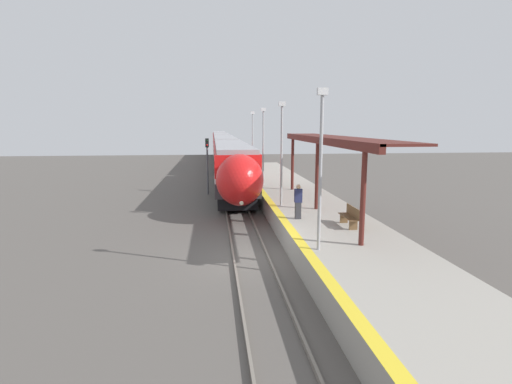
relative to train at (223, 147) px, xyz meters
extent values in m
plane|color=#56514C|center=(0.00, -43.75, -2.33)|extent=(120.00, 120.00, 0.00)
cube|color=slate|center=(-0.72, -43.75, -2.25)|extent=(0.08, 90.00, 0.15)
cube|color=slate|center=(0.72, -43.75, -2.25)|extent=(0.08, 90.00, 0.15)
cube|color=black|center=(0.00, -26.92, -1.67)|extent=(2.51, 16.64, 0.86)
cube|color=#38383D|center=(0.00, -26.92, -0.77)|extent=(2.85, 18.08, 0.94)
cube|color=white|center=(0.00, -26.92, -0.14)|extent=(2.86, 18.08, 0.32)
cube|color=red|center=(0.00, -26.92, 0.73)|extent=(2.85, 18.08, 1.42)
cube|color=black|center=(0.00, -26.92, 0.66)|extent=(2.88, 16.64, 0.78)
cube|color=#9E9EA3|center=(0.00, -26.92, 1.59)|extent=(2.56, 18.08, 0.30)
cylinder|color=black|center=(-0.72, -33.62, -1.88)|extent=(0.12, 0.89, 0.89)
cylinder|color=black|center=(0.72, -33.62, -1.88)|extent=(0.12, 0.89, 0.89)
cylinder|color=black|center=(-0.72, -31.42, -1.88)|extent=(0.12, 0.89, 0.89)
cylinder|color=black|center=(0.72, -31.42, -1.88)|extent=(0.12, 0.89, 0.89)
cylinder|color=black|center=(-0.72, -22.41, -1.88)|extent=(0.12, 0.89, 0.89)
cylinder|color=black|center=(0.72, -22.41, -1.88)|extent=(0.12, 0.89, 0.89)
cylinder|color=black|center=(-0.72, -20.21, -1.88)|extent=(0.12, 0.89, 0.89)
cylinder|color=black|center=(0.72, -20.21, -1.88)|extent=(0.12, 0.89, 0.89)
ellipsoid|color=red|center=(0.00, -37.12, 0.10)|extent=(2.73, 3.48, 2.95)
ellipsoid|color=black|center=(0.00, -37.56, 0.58)|extent=(1.99, 2.03, 1.50)
sphere|color=#F9F4CC|center=(0.00, -38.43, -0.99)|extent=(0.24, 0.24, 0.24)
cube|color=black|center=(0.00, -8.04, -1.67)|extent=(2.51, 16.64, 0.86)
cube|color=#38383D|center=(0.00, -8.04, -0.77)|extent=(2.85, 18.08, 0.94)
cube|color=white|center=(0.00, -8.04, -0.14)|extent=(2.86, 18.08, 0.32)
cube|color=red|center=(0.00, -8.04, 0.73)|extent=(2.85, 18.08, 1.42)
cube|color=black|center=(0.00, -8.04, 0.66)|extent=(2.88, 16.64, 0.78)
cube|color=#9E9EA3|center=(0.00, -8.04, 1.59)|extent=(2.56, 18.08, 0.30)
cylinder|color=black|center=(-0.72, -14.74, -1.88)|extent=(0.12, 0.89, 0.89)
cylinder|color=black|center=(0.72, -14.74, -1.88)|extent=(0.12, 0.89, 0.89)
cylinder|color=black|center=(-0.72, -12.54, -1.88)|extent=(0.12, 0.89, 0.89)
cylinder|color=black|center=(0.72, -12.54, -1.88)|extent=(0.12, 0.89, 0.89)
cylinder|color=black|center=(-0.72, -3.53, -1.88)|extent=(0.12, 0.89, 0.89)
cylinder|color=black|center=(0.72, -3.53, -1.88)|extent=(0.12, 0.89, 0.89)
cylinder|color=black|center=(-0.72, -1.33, -1.88)|extent=(0.12, 0.89, 0.89)
cylinder|color=black|center=(0.72, -1.33, -1.88)|extent=(0.12, 0.89, 0.89)
cube|color=black|center=(0.00, 10.85, -1.67)|extent=(2.51, 16.64, 0.86)
cube|color=#38383D|center=(0.00, 10.85, -0.77)|extent=(2.85, 18.08, 0.94)
cube|color=white|center=(0.00, 10.85, -0.14)|extent=(2.86, 18.08, 0.32)
cube|color=red|center=(0.00, 10.85, 0.73)|extent=(2.85, 18.08, 1.42)
cube|color=black|center=(0.00, 10.85, 0.66)|extent=(2.88, 16.64, 0.78)
cube|color=#9E9EA3|center=(0.00, 10.85, 1.59)|extent=(2.56, 18.08, 0.30)
cylinder|color=black|center=(-0.72, 4.14, -1.88)|extent=(0.12, 0.89, 0.89)
cylinder|color=black|center=(0.72, 4.14, -1.88)|extent=(0.12, 0.89, 0.89)
cylinder|color=black|center=(-0.72, 6.34, -1.88)|extent=(0.12, 0.89, 0.89)
cylinder|color=black|center=(0.72, 6.34, -1.88)|extent=(0.12, 0.89, 0.89)
cylinder|color=black|center=(-0.72, 15.35, -1.88)|extent=(0.12, 0.89, 0.89)
cylinder|color=black|center=(0.72, 15.35, -1.88)|extent=(0.12, 0.89, 0.89)
cylinder|color=black|center=(-0.72, 17.55, -1.88)|extent=(0.12, 0.89, 0.89)
cylinder|color=black|center=(0.72, 17.55, -1.88)|extent=(0.12, 0.89, 0.89)
cube|color=black|center=(0.00, 29.73, -1.67)|extent=(2.51, 16.64, 0.86)
cube|color=#38383D|center=(0.00, 29.73, -0.77)|extent=(2.85, 18.08, 0.94)
cube|color=white|center=(0.00, 29.73, -0.14)|extent=(2.86, 18.08, 0.32)
cube|color=red|center=(0.00, 29.73, 0.73)|extent=(2.85, 18.08, 1.42)
cube|color=black|center=(0.00, 29.73, 0.66)|extent=(2.88, 16.64, 0.78)
cube|color=#9E9EA3|center=(0.00, 29.73, 1.59)|extent=(2.56, 18.08, 0.30)
cylinder|color=black|center=(-0.72, 23.02, -1.88)|extent=(0.12, 0.89, 0.89)
cylinder|color=black|center=(0.72, 23.02, -1.88)|extent=(0.12, 0.89, 0.89)
cylinder|color=black|center=(-0.72, 25.22, -1.88)|extent=(0.12, 0.89, 0.89)
cylinder|color=black|center=(0.72, 25.22, -1.88)|extent=(0.12, 0.89, 0.89)
cylinder|color=black|center=(-0.72, 34.24, -1.88)|extent=(0.12, 0.89, 0.89)
cylinder|color=black|center=(0.72, 34.24, -1.88)|extent=(0.12, 0.89, 0.89)
cylinder|color=black|center=(-0.72, 36.44, -1.88)|extent=(0.12, 0.89, 0.89)
cylinder|color=black|center=(0.72, 36.44, -1.88)|extent=(0.12, 0.89, 0.89)
cube|color=#9E998E|center=(3.93, -43.75, -1.81)|extent=(4.63, 64.00, 1.04)
cube|color=yellow|center=(1.81, -43.75, -1.28)|extent=(0.40, 64.00, 0.01)
cube|color=brown|center=(4.48, -43.47, -1.08)|extent=(0.36, 0.06, 0.42)
cube|color=brown|center=(4.48, -42.22, -1.08)|extent=(0.36, 0.06, 0.42)
cube|color=brown|center=(4.48, -42.85, -0.85)|extent=(0.44, 1.67, 0.03)
cube|color=brown|center=(4.68, -42.85, -0.62)|extent=(0.04, 1.67, 0.44)
cube|color=#333338|center=(2.54, -41.17, -0.88)|extent=(0.28, 0.20, 0.82)
cube|color=navy|center=(2.54, -41.17, -0.15)|extent=(0.36, 0.22, 0.65)
sphere|color=tan|center=(2.54, -41.17, 0.29)|extent=(0.22, 0.22, 0.22)
cylinder|color=#59595E|center=(-1.95, -27.63, -0.44)|extent=(0.14, 0.14, 3.78)
cube|color=black|center=(-1.95, -27.63, 1.80)|extent=(0.28, 0.20, 0.70)
sphere|color=black|center=(-1.95, -27.74, 1.97)|extent=(0.14, 0.14, 0.14)
sphere|color=red|center=(-1.95, -27.74, 1.63)|extent=(0.14, 0.14, 0.14)
cylinder|color=#9E9EA3|center=(2.26, -46.00, 1.46)|extent=(0.12, 0.12, 5.49)
cube|color=silver|center=(2.26, -46.00, 4.33)|extent=(0.36, 0.20, 0.24)
cylinder|color=#9E9EA3|center=(2.26, -37.94, 1.46)|extent=(0.12, 0.12, 5.49)
cube|color=silver|center=(2.26, -37.94, 4.33)|extent=(0.36, 0.20, 0.24)
cylinder|color=#9E9EA3|center=(2.26, -29.87, 1.46)|extent=(0.12, 0.12, 5.49)
cube|color=silver|center=(2.26, -29.87, 4.33)|extent=(0.36, 0.20, 0.24)
cylinder|color=#9E9EA3|center=(2.26, -21.81, 1.46)|extent=(0.12, 0.12, 5.49)
cube|color=silver|center=(2.26, -21.81, 4.33)|extent=(0.36, 0.20, 0.24)
cylinder|color=#511E19|center=(4.01, -45.64, 0.52)|extent=(0.20, 0.20, 3.60)
cylinder|color=#511E19|center=(4.01, -39.01, 0.52)|extent=(0.20, 0.20, 3.60)
cylinder|color=#511E19|center=(4.01, -32.37, 0.52)|extent=(0.20, 0.20, 3.60)
cube|color=#511E19|center=(4.01, -39.01, 2.42)|extent=(0.24, 16.27, 0.36)
cube|color=#511E19|center=(4.91, -39.01, 2.54)|extent=(2.00, 16.27, 0.10)
camera|label=1|loc=(-1.50, -59.67, 3.20)|focal=28.00mm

